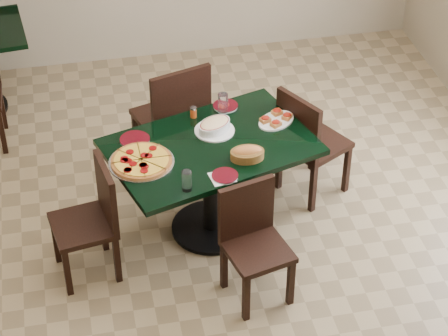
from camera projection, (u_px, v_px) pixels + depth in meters
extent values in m
plane|color=olive|center=(205.00, 251.00, 6.09)|extent=(5.50, 5.50, 0.00)
cube|color=black|center=(211.00, 147.00, 5.83)|extent=(1.53, 1.22, 0.04)
cylinder|color=black|center=(211.00, 190.00, 6.06)|extent=(0.11, 0.11, 0.71)
cylinder|color=black|center=(212.00, 227.00, 6.27)|extent=(0.57, 0.57, 0.03)
cube|color=black|center=(170.00, 118.00, 6.54)|extent=(0.58, 0.58, 0.04)
cube|color=black|center=(181.00, 102.00, 6.23)|extent=(0.46, 0.17, 0.50)
cube|color=black|center=(183.00, 124.00, 6.92)|extent=(0.05, 0.05, 0.46)
cube|color=black|center=(207.00, 151.00, 6.63)|extent=(0.05, 0.05, 0.46)
cube|color=black|center=(136.00, 139.00, 6.76)|extent=(0.05, 0.05, 0.46)
cube|color=black|center=(158.00, 167.00, 6.48)|extent=(0.05, 0.05, 0.46)
cube|color=black|center=(258.00, 251.00, 5.53)|extent=(0.46, 0.46, 0.04)
cube|color=black|center=(246.00, 208.00, 5.51)|extent=(0.38, 0.13, 0.41)
cube|color=black|center=(246.00, 298.00, 5.48)|extent=(0.05, 0.05, 0.37)
cube|color=black|center=(224.00, 266.00, 5.71)|extent=(0.05, 0.05, 0.37)
cube|color=black|center=(291.00, 282.00, 5.59)|extent=(0.05, 0.05, 0.37)
cube|color=black|center=(267.00, 251.00, 5.82)|extent=(0.05, 0.05, 0.37)
cube|color=black|center=(315.00, 143.00, 6.38)|extent=(0.57, 0.57, 0.04)
cube|color=black|center=(298.00, 126.00, 6.14)|extent=(0.24, 0.38, 0.45)
cube|color=black|center=(347.00, 169.00, 6.50)|extent=(0.05, 0.05, 0.41)
cube|color=black|center=(313.00, 189.00, 6.32)|extent=(0.05, 0.05, 0.41)
cube|color=black|center=(313.00, 147.00, 6.72)|extent=(0.05, 0.05, 0.41)
cube|color=black|center=(279.00, 166.00, 6.53)|extent=(0.05, 0.05, 0.41)
cube|color=black|center=(83.00, 226.00, 5.70)|extent=(0.46, 0.46, 0.04)
cube|color=black|center=(106.00, 192.00, 5.61)|extent=(0.11, 0.40, 0.42)
cube|color=black|center=(56.00, 240.00, 5.90)|extent=(0.05, 0.05, 0.38)
cube|color=black|center=(104.00, 228.00, 6.00)|extent=(0.05, 0.05, 0.38)
cube|color=black|center=(67.00, 272.00, 5.65)|extent=(0.05, 0.05, 0.38)
cube|color=black|center=(117.00, 259.00, 5.75)|extent=(0.05, 0.05, 0.38)
cube|color=black|center=(2.00, 132.00, 6.88)|extent=(0.04, 0.04, 0.40)
cube|color=black|center=(2.00, 108.00, 7.16)|extent=(0.04, 0.04, 0.40)
cylinder|color=silver|center=(141.00, 162.00, 5.65)|extent=(0.43, 0.43, 0.01)
cylinder|color=brown|center=(141.00, 161.00, 5.65)|extent=(0.40, 0.40, 0.02)
cylinder|color=gold|center=(141.00, 160.00, 5.64)|extent=(0.36, 0.36, 0.01)
cylinder|color=silver|center=(214.00, 131.00, 5.94)|extent=(0.27, 0.27, 0.01)
ellipsoid|color=#CAB38B|center=(214.00, 123.00, 5.90)|extent=(0.26, 0.23, 0.04)
ellipsoid|color=#B67032|center=(247.00, 152.00, 5.67)|extent=(0.20, 0.10, 0.08)
cylinder|color=silver|center=(225.00, 176.00, 5.54)|extent=(0.17, 0.17, 0.01)
cylinder|color=#3A030A|center=(225.00, 175.00, 5.54)|extent=(0.17, 0.17, 0.00)
cylinder|color=silver|center=(225.00, 106.00, 6.18)|extent=(0.17, 0.17, 0.01)
cylinder|color=#3A030A|center=(225.00, 105.00, 6.17)|extent=(0.18, 0.18, 0.00)
ellipsoid|color=#931907|center=(225.00, 105.00, 6.17)|extent=(0.05, 0.05, 0.03)
cylinder|color=silver|center=(135.00, 140.00, 5.85)|extent=(0.20, 0.20, 0.01)
cylinder|color=#3A030A|center=(135.00, 139.00, 5.85)|extent=(0.20, 0.20, 0.00)
cube|color=white|center=(222.00, 177.00, 5.54)|extent=(0.17, 0.17, 0.00)
cube|color=silver|center=(225.00, 177.00, 5.54)|extent=(0.04, 0.14, 0.00)
cylinder|color=white|center=(223.00, 104.00, 6.07)|extent=(0.07, 0.07, 0.15)
cylinder|color=white|center=(187.00, 181.00, 5.40)|extent=(0.07, 0.07, 0.14)
cylinder|color=#AA4312|center=(193.00, 113.00, 6.06)|extent=(0.04, 0.04, 0.07)
cylinder|color=silver|center=(193.00, 108.00, 6.03)|extent=(0.05, 0.05, 0.01)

